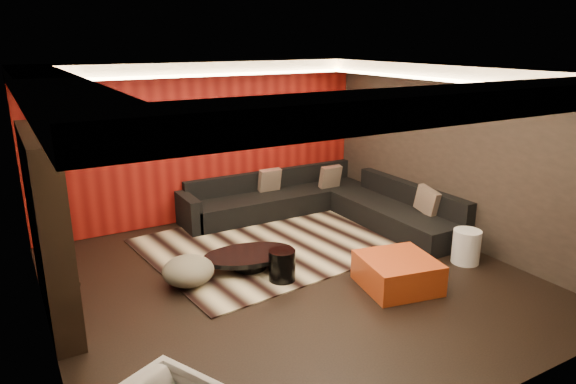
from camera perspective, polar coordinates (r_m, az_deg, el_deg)
floor at (r=7.11m, az=0.33°, el=-9.78°), size 6.00×6.00×0.02m
ceiling at (r=6.37m, az=0.37°, el=13.54°), size 6.00×6.00×0.02m
wall_back at (r=9.26m, az=-9.15°, el=5.54°), size 6.00×0.02×2.80m
wall_left at (r=5.77m, az=-26.43°, el=-2.90°), size 0.02×6.00×2.80m
wall_right at (r=8.49m, az=18.21°, el=3.89°), size 0.02×6.00×2.80m
red_feature_wall at (r=9.22m, az=-9.06°, el=5.50°), size 5.98×0.05×2.78m
soffit_back at (r=8.81m, az=-8.79°, el=13.46°), size 6.00×0.60×0.22m
soffit_front at (r=4.29m, az=19.20°, el=9.45°), size 6.00×0.60×0.22m
soffit_left at (r=5.54m, az=-24.95°, el=10.29°), size 0.60×4.80×0.22m
soffit_right at (r=8.09m, az=17.54°, el=12.62°), size 0.60×4.80×0.22m
cove_back at (r=8.50m, az=-7.90°, el=12.77°), size 4.80×0.08×0.04m
cove_front at (r=4.53m, az=15.85°, el=8.93°), size 4.80×0.08×0.04m
cove_left at (r=5.59m, az=-21.34°, el=9.80°), size 0.08×4.80×0.04m
cove_right at (r=7.85m, az=15.75°, el=12.00°), size 0.08×4.80×0.04m
tv_surround at (r=6.44m, az=-25.10°, el=-3.61°), size 0.30×2.00×2.20m
tv_screen at (r=6.35m, az=-24.06°, el=-0.43°), size 0.04×1.30×0.80m
tv_shelf at (r=6.59m, az=-23.29°, el=-6.67°), size 0.04×1.60×0.04m
rug at (r=8.34m, az=-1.20°, el=-5.50°), size 4.30×3.41×0.02m
coffee_table at (r=7.39m, az=-4.31°, el=-7.57°), size 1.53×1.53×0.22m
drum_stool at (r=6.97m, az=-0.67°, el=-8.13°), size 0.41×0.41×0.43m
striped_pouf at (r=7.00m, az=-11.01°, el=-8.59°), size 0.83×0.83×0.38m
white_side_table at (r=7.95m, az=19.19°, el=-5.75°), size 0.46×0.46×0.50m
orange_ottoman at (r=6.99m, az=12.06°, el=-8.75°), size 1.08×1.08×0.41m
sectional_sofa at (r=9.33m, az=3.75°, el=-1.42°), size 3.65×3.50×0.75m
throw_pillows at (r=9.30m, az=5.64°, el=0.78°), size 1.90×2.77×0.50m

